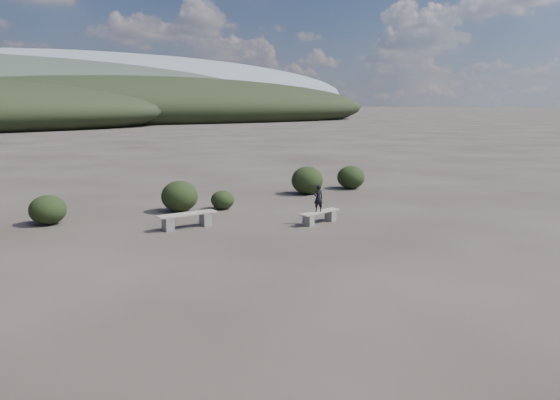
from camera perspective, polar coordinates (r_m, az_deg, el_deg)
ground at (r=13.99m, az=5.91°, el=-6.76°), size 1200.00×1200.00×0.00m
bench_left at (r=18.12m, az=-9.69°, el=-1.98°), size 2.02×0.47×0.50m
bench_right at (r=18.63m, az=4.16°, el=-1.68°), size 1.74×0.69×0.43m
seated_person at (r=18.45m, az=4.02°, el=0.19°), size 0.37×0.28×0.92m
shrub_a at (r=20.01m, az=-23.11°, el=-0.95°), size 1.22×1.22×1.00m
shrub_b at (r=20.91m, az=-10.45°, el=0.39°), size 1.37×1.37×1.18m
shrub_c at (r=21.21m, az=-6.02°, el=0.02°), size 0.91×0.91×0.73m
shrub_d at (r=24.64m, az=2.87°, el=2.07°), size 1.43×1.43×1.25m
shrub_e at (r=26.41m, az=7.42°, el=2.37°), size 1.32×1.32×1.10m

